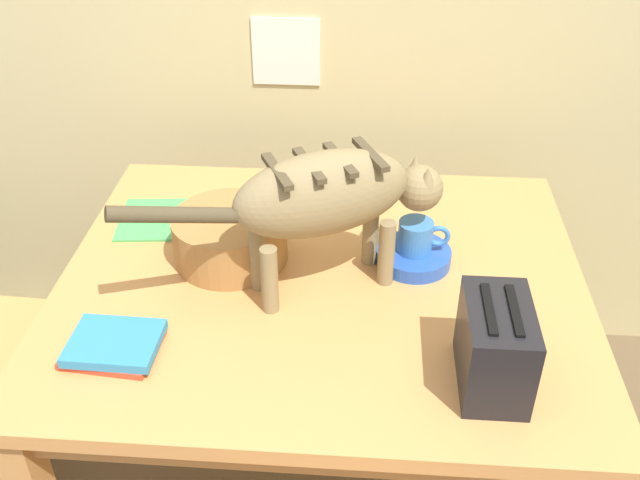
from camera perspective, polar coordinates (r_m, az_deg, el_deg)
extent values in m
cube|color=white|center=(2.15, -2.82, 14.63)|extent=(0.20, 0.01, 0.20)
cube|color=tan|center=(1.64, 0.00, -3.40)|extent=(1.18, 0.99, 0.03)
cube|color=#BB8047|center=(1.67, 0.00, -4.83)|extent=(1.10, 0.91, 0.07)
cube|color=tan|center=(2.31, -12.66, -3.27)|extent=(0.07, 0.07, 0.71)
cube|color=tan|center=(2.26, 14.67, -4.47)|extent=(0.07, 0.07, 0.71)
ellipsoid|color=olive|center=(1.48, 0.02, 3.69)|extent=(0.41, 0.30, 0.18)
cube|color=#4B412B|center=(1.42, -3.59, 5.45)|extent=(0.08, 0.14, 0.01)
cube|color=#4B412B|center=(1.43, -1.05, 5.92)|extent=(0.08, 0.14, 0.01)
cube|color=#4B412B|center=(1.46, 1.43, 6.37)|extent=(0.08, 0.14, 0.01)
cube|color=#4B412B|center=(1.48, 3.84, 6.80)|extent=(0.08, 0.14, 0.01)
cylinder|color=olive|center=(1.64, 3.84, 0.54)|extent=(0.04, 0.04, 0.16)
cylinder|color=olive|center=(1.58, 5.10, -1.03)|extent=(0.04, 0.04, 0.16)
cylinder|color=olive|center=(1.56, -5.12, -1.42)|extent=(0.04, 0.04, 0.16)
cylinder|color=olive|center=(1.50, -4.18, -3.16)|extent=(0.04, 0.04, 0.16)
sphere|color=olive|center=(1.58, 7.72, 4.10)|extent=(0.10, 0.10, 0.10)
cone|color=olive|center=(1.58, 7.37, 5.95)|extent=(0.04, 0.04, 0.04)
cone|color=olive|center=(1.54, 8.34, 5.02)|extent=(0.04, 0.04, 0.04)
cylinder|color=#4B412B|center=(1.40, -11.65, 1.97)|extent=(0.24, 0.14, 0.09)
cylinder|color=blue|center=(1.68, 7.26, -1.29)|extent=(0.17, 0.17, 0.03)
cylinder|color=#3776C0|center=(1.65, 7.39, 0.28)|extent=(0.08, 0.08, 0.08)
torus|color=#3776C0|center=(1.65, 9.19, 0.31)|extent=(0.05, 0.01, 0.05)
cube|color=#49AA5A|center=(1.86, -11.56, 1.64)|extent=(0.29, 0.22, 0.01)
cube|color=#D7422A|center=(1.50, -16.23, -8.22)|extent=(0.19, 0.15, 0.01)
cube|color=#2F83BC|center=(1.48, -16.08, -7.81)|extent=(0.18, 0.14, 0.02)
cylinder|color=#A6743D|center=(1.67, -7.26, 0.20)|extent=(0.26, 0.26, 0.11)
cylinder|color=#4A341B|center=(1.67, -7.27, 0.36)|extent=(0.21, 0.21, 0.10)
cube|color=black|center=(1.36, 13.48, -8.20)|extent=(0.12, 0.20, 0.17)
cube|color=black|center=(1.30, 13.03, -5.31)|extent=(0.02, 0.14, 0.01)
cube|color=black|center=(1.31, 14.93, -5.36)|extent=(0.02, 0.14, 0.01)
cube|color=tan|center=(2.29, -18.56, -9.69)|extent=(0.04, 0.04, 0.41)
cube|color=tan|center=(2.07, -22.60, -16.71)|extent=(0.04, 0.04, 0.41)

